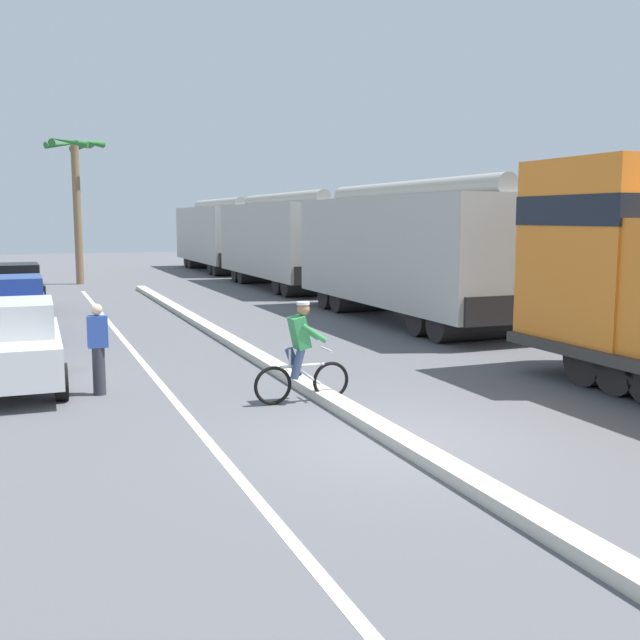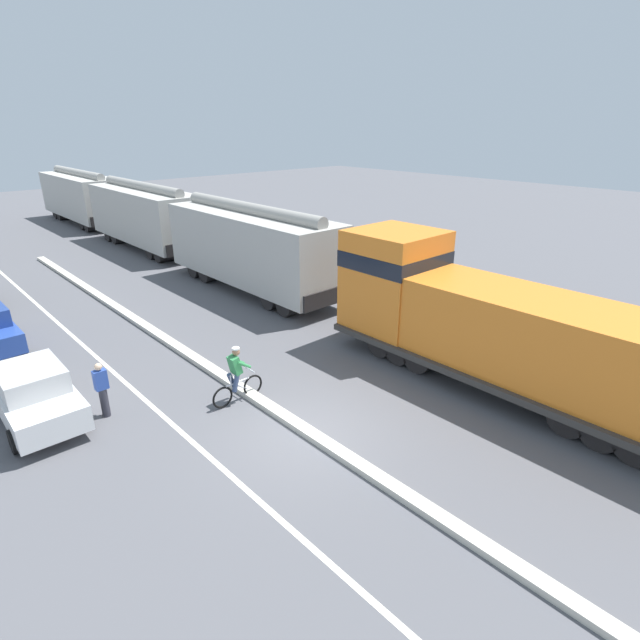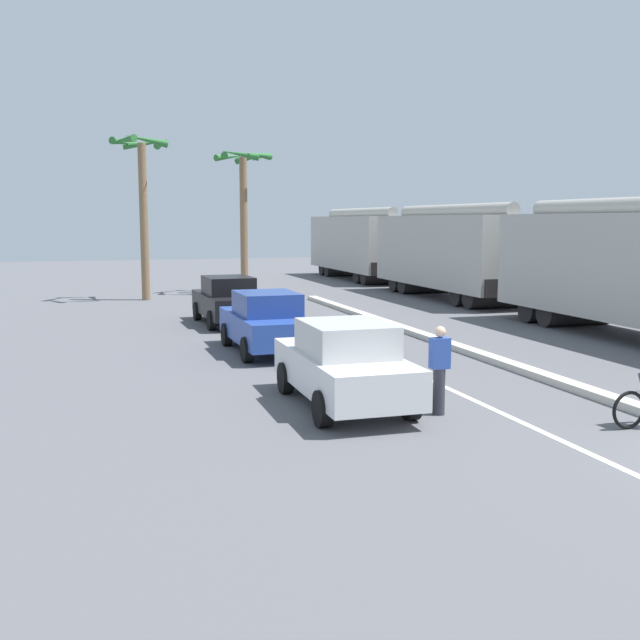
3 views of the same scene
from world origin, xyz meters
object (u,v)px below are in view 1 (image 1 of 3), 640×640
palm_tree_far (76,174)px  hopper_car_lead (407,252)px  parked_car_blue (12,307)px  pedestrian_by_cars (98,348)px  parked_car_black (15,288)px  hopper_car_middle (282,241)px  parked_car_white (11,344)px  cyclist (301,355)px  hopper_car_trailing (218,235)px

palm_tree_far → hopper_car_lead: bearing=-64.3°
hopper_car_lead → parked_car_blue: 11.12m
parked_car_blue → pedestrian_by_cars: bearing=-78.4°
hopper_car_lead → parked_car_black: bearing=149.3°
parked_car_black → pedestrian_by_cars: size_ratio=2.62×
hopper_car_middle → parked_car_white: hopper_car_middle is taller
parked_car_black → palm_tree_far: size_ratio=0.62×
parked_car_blue → pedestrian_by_cars: same height
parked_car_white → cyclist: 5.42m
hopper_car_trailing → parked_car_white: size_ratio=2.51×
parked_car_white → hopper_car_trailing: bearing=68.9°
hopper_car_lead → cyclist: size_ratio=6.18×
hopper_car_middle → parked_car_blue: hopper_car_middle is taller
palm_tree_far → hopper_car_trailing: bearing=37.1°
hopper_car_lead → parked_car_blue: (-11.02, 0.85, -1.26)m
hopper_car_trailing → cyclist: (-6.40, -31.41, -1.26)m
parked_car_black → pedestrian_by_cars: bearing=-83.5°
hopper_car_trailing → pedestrian_by_cars: size_ratio=6.54×
hopper_car_middle → parked_car_black: (-10.99, -5.07, -1.26)m
pedestrian_by_cars → parked_car_black: bearing=96.5°
hopper_car_middle → cyclist: 20.86m
hopper_car_lead → hopper_car_middle: 11.60m
palm_tree_far → parked_car_white: bearing=-97.1°
parked_car_black → parked_car_blue: bearing=-90.3°
hopper_car_middle → hopper_car_lead: bearing=-90.0°
palm_tree_far → hopper_car_middle: bearing=-33.4°
cyclist → pedestrian_by_cars: (-3.13, 1.83, 0.03)m
hopper_car_lead → pedestrian_by_cars: size_ratio=6.54×
hopper_car_middle → parked_car_white: bearing=-123.0°
parked_car_blue → hopper_car_middle: bearing=44.3°
hopper_car_lead → hopper_car_middle: same height
parked_car_white → pedestrian_by_cars: 1.81m
parked_car_white → cyclist: bearing=-32.7°
hopper_car_trailing → pedestrian_by_cars: (-9.53, -29.58, -1.23)m
parked_car_white → parked_car_blue: size_ratio=1.00×
pedestrian_by_cars → hopper_car_trailing: bearing=72.1°
parked_car_white → cyclist: (4.56, -2.93, 0.00)m
hopper_car_trailing → pedestrian_by_cars: 31.10m
parked_car_blue → cyclist: 10.17m
parked_car_black → cyclist: 15.44m
hopper_car_lead → cyclist: (-6.40, -8.21, -1.26)m
parked_car_blue → palm_tree_far: size_ratio=0.62×
hopper_car_trailing → parked_car_blue: size_ratio=2.51×
hopper_car_middle → pedestrian_by_cars: hopper_car_middle is taller
hopper_car_middle → parked_car_blue: size_ratio=2.51×
hopper_car_lead → hopper_car_middle: (0.00, 11.60, 0.00)m
hopper_car_trailing → parked_car_white: (-10.96, -28.48, -1.26)m
hopper_car_lead → palm_tree_far: 19.11m
parked_car_white → cyclist: cyclist is taller
parked_car_white → parked_car_black: 11.81m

